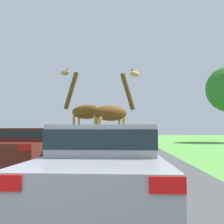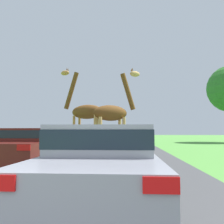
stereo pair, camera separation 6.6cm
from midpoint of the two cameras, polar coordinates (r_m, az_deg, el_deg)
The scene contains 6 objects.
road at distance 30.21m, azimuth 1.55°, elevation -6.99°, with size 6.70×120.00×0.00m.
giraffe_near_road at distance 11.88m, azimuth 0.06°, elevation -0.43°, with size 2.49×1.45×4.56m.
giraffe_companion at distance 13.76m, azimuth -6.70°, elevation 0.12°, with size 2.80×1.32×5.08m.
car_lead_maroon at distance 4.23m, azimuth -2.03°, elevation -11.70°, with size 1.74×4.22×1.33m.
car_queue_right at distance 8.77m, azimuth -19.60°, elevation -7.74°, with size 1.94×4.30×1.33m.
car_queue_left at distance 22.13m, azimuth -1.68°, elevation -5.91°, with size 1.79×4.67×1.41m.
Camera 1 is at (0.99, -0.17, 1.23)m, focal length 38.00 mm.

